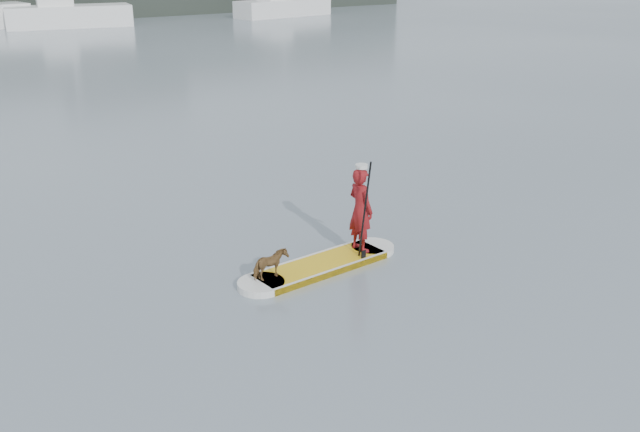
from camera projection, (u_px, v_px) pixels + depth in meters
ground at (186, 420)px, 8.59m from camera, size 140.00×140.00×0.00m
paddleboard at (320, 266)px, 12.60m from camera, size 3.29×0.97×0.12m
paddler at (361, 210)px, 12.83m from camera, size 0.40×0.59×1.57m
white_cap at (362, 166)px, 12.55m from camera, size 0.22×0.22×0.07m
dog at (270, 265)px, 11.88m from camera, size 0.63×0.33×0.51m
paddle at (364, 223)px, 12.53m from camera, size 0.10×0.30×2.00m
sailboat_e at (68, 14)px, 50.09m from camera, size 8.78×4.22×12.22m
sailboat_f at (283, 6)px, 57.81m from camera, size 8.59×3.65×12.46m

